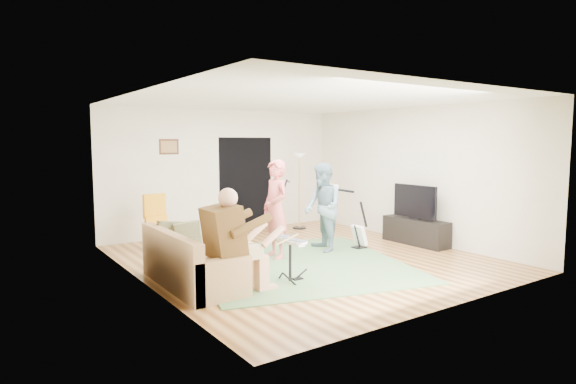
% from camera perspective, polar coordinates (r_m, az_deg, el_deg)
% --- Properties ---
extents(floor, '(6.00, 6.00, 0.00)m').
position_cam_1_polar(floor, '(8.39, 1.88, -7.83)').
color(floor, brown).
rests_on(floor, ground).
extents(walls, '(5.50, 6.00, 2.70)m').
position_cam_1_polar(walls, '(8.18, 1.91, 1.39)').
color(walls, beige).
rests_on(walls, floor).
extents(ceiling, '(6.00, 6.00, 0.00)m').
position_cam_1_polar(ceiling, '(8.18, 1.95, 10.86)').
color(ceiling, white).
rests_on(ceiling, walls).
extents(window_blinds, '(0.00, 2.05, 2.05)m').
position_cam_1_polar(window_blinds, '(7.10, -17.27, 2.04)').
color(window_blinds, olive).
rests_on(window_blinds, walls).
extents(doorway, '(2.10, 0.00, 2.10)m').
position_cam_1_polar(doorway, '(11.01, -5.01, 0.99)').
color(doorway, black).
rests_on(doorway, walls).
extents(picture_frame, '(0.42, 0.03, 0.32)m').
position_cam_1_polar(picture_frame, '(10.21, -13.93, 5.23)').
color(picture_frame, '#3F2314').
rests_on(picture_frame, walls).
extents(area_rug, '(4.08, 4.26, 0.02)m').
position_cam_1_polar(area_rug, '(7.99, 1.33, -8.49)').
color(area_rug, '#4E7648').
rests_on(area_rug, floor).
extents(sofa, '(0.80, 1.94, 0.78)m').
position_cam_1_polar(sofa, '(6.91, -11.81, -8.76)').
color(sofa, '#A27C51').
rests_on(sofa, floor).
extents(drummer, '(0.92, 0.51, 1.41)m').
position_cam_1_polar(drummer, '(6.44, -6.12, -7.11)').
color(drummer, '#523717').
rests_on(drummer, sofa).
extents(drum_kit, '(0.35, 0.63, 0.65)m').
position_cam_1_polar(drum_kit, '(6.94, 0.26, -8.38)').
color(drum_kit, black).
rests_on(drum_kit, floor).
extents(singer, '(0.43, 0.64, 1.70)m').
position_cam_1_polar(singer, '(8.25, -1.47, -2.06)').
color(singer, '#D05A5B').
rests_on(singer, floor).
extents(microphone, '(0.06, 0.06, 0.24)m').
position_cam_1_polar(microphone, '(8.31, -0.32, 0.92)').
color(microphone, black).
rests_on(microphone, singer).
extents(guitarist, '(0.82, 0.93, 1.62)m').
position_cam_1_polar(guitarist, '(8.79, 4.13, -1.83)').
color(guitarist, slate).
rests_on(guitarist, floor).
extents(guitar_held, '(0.16, 0.61, 0.26)m').
position_cam_1_polar(guitar_held, '(8.88, 5.15, 0.15)').
color(guitar_held, white).
rests_on(guitar_held, guitarist).
extents(guitar_spare, '(0.32, 0.29, 0.89)m').
position_cam_1_polar(guitar_spare, '(9.17, 8.49, -5.08)').
color(guitar_spare, black).
rests_on(guitar_spare, floor).
extents(torchiere_lamp, '(0.31, 0.31, 1.74)m').
position_cam_1_polar(torchiere_lamp, '(11.03, 1.37, 1.77)').
color(torchiere_lamp, black).
rests_on(torchiere_lamp, floor).
extents(dining_chair, '(0.49, 0.51, 1.04)m').
position_cam_1_polar(dining_chair, '(9.17, -15.02, -4.47)').
color(dining_chair, '#D5B58A').
rests_on(dining_chair, floor).
extents(tv_cabinet, '(0.40, 1.40, 0.50)m').
position_cam_1_polar(tv_cabinet, '(9.79, 14.90, -4.54)').
color(tv_cabinet, black).
rests_on(tv_cabinet, floor).
extents(television, '(0.06, 1.01, 0.64)m').
position_cam_1_polar(television, '(9.67, 14.80, -1.07)').
color(television, black).
rests_on(television, tv_cabinet).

